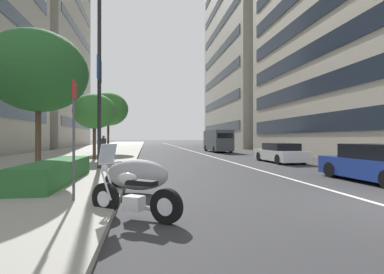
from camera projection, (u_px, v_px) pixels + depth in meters
sidewalk_right_plaza at (96, 151)px, 33.94m from camera, size 160.00×10.76×0.15m
lane_centre_stripe at (185, 149)px, 40.78m from camera, size 110.00×0.16×0.01m
motorcycle_far_end_row at (133, 196)px, 5.55m from camera, size 1.37×1.83×1.49m
motorcycle_mid_row at (136, 175)px, 8.11m from camera, size 1.65×2.11×0.99m
car_mid_block_traffic at (376, 164)px, 10.11m from camera, size 4.16×1.84×1.39m
car_lead_in_lane at (280, 153)px, 18.39m from camera, size 4.36×1.86×1.27m
delivery_van_ahead at (218, 140)px, 32.09m from camera, size 5.88×2.18×2.50m
parking_sign_by_curb at (74, 128)px, 6.50m from camera, size 0.32×0.06×2.84m
street_lamp_with_banners at (107, 55)px, 13.49m from camera, size 1.26×2.59×9.35m
clipped_hedge_bed at (57, 171)px, 9.26m from camera, size 5.13×1.10×0.70m
street_tree_by_lamp_post at (38, 72)px, 11.34m from camera, size 3.89×3.89×5.84m
street_tree_near_plaza_corner at (94, 111)px, 19.13m from camera, size 2.85×2.85×4.53m
street_tree_mid_sidewalk at (108, 109)px, 27.58m from camera, size 3.90×3.90×6.01m
pedestrian_on_plaza at (103, 146)px, 20.47m from camera, size 0.45×0.34×1.68m
office_tower_far_left_down_avenue at (270, 33)px, 55.04m from camera, size 26.68×21.05×44.84m
office_tower_behind_plaza at (15, 0)px, 49.55m from camera, size 23.27×21.54×52.57m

